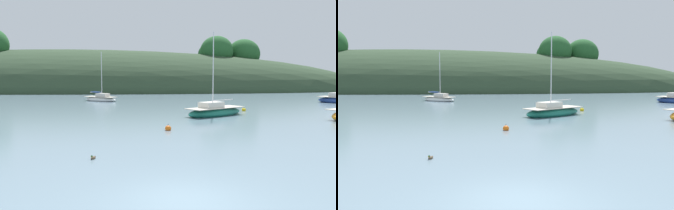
# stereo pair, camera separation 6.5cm
# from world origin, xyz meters

# --- Properties ---
(ground_plane) EXTENTS (400.00, 400.00, 0.00)m
(ground_plane) POSITION_xyz_m (0.00, 0.00, 0.00)
(ground_plane) COLOR slate
(far_shoreline_hill) EXTENTS (150.00, 36.00, 24.16)m
(far_shoreline_hill) POSITION_xyz_m (-24.70, 75.10, 0.13)
(far_shoreline_hill) COLOR #2D422B
(far_shoreline_hill) RESTS_ON ground
(sailboat_cream_ketch) EXTENTS (5.60, 4.48, 7.24)m
(sailboat_cream_ketch) POSITION_xyz_m (-9.25, 40.24, 0.35)
(sailboat_cream_ketch) COLOR white
(sailboat_cream_ketch) RESTS_ON ground
(sailboat_grey_yawl) EXTENTS (6.50, 5.66, 8.01)m
(sailboat_grey_yawl) POSITION_xyz_m (4.45, 22.05, 0.39)
(sailboat_grey_yawl) COLOR #196B56
(sailboat_grey_yawl) RESTS_ON ground
(mooring_buoy_inner) EXTENTS (0.44, 0.44, 0.54)m
(mooring_buoy_inner) POSITION_xyz_m (-0.15, 13.53, 0.12)
(mooring_buoy_inner) COLOR orange
(mooring_buoy_inner) RESTS_ON ground
(mooring_buoy_channel) EXTENTS (0.44, 0.44, 0.54)m
(mooring_buoy_channel) POSITION_xyz_m (8.19, 26.22, 0.12)
(mooring_buoy_channel) COLOR yellow
(mooring_buoy_channel) RESTS_ON ground
(duck_trailing) EXTENTS (0.27, 0.42, 0.24)m
(duck_trailing) POSITION_xyz_m (-3.80, 5.31, 0.05)
(duck_trailing) COLOR brown
(duck_trailing) RESTS_ON ground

